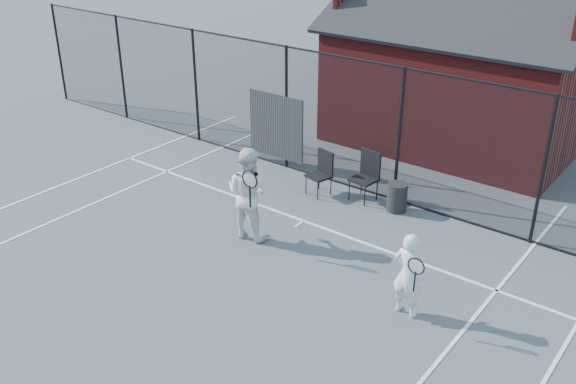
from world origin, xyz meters
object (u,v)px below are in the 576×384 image
Objects in this scene: chair_left at (364,177)px; player_front at (409,275)px; waste_bin at (397,197)px; clubhouse at (457,84)px; chair_right at (319,174)px; player_back at (248,193)px.

player_front is at bearing -42.16° from chair_left.
chair_left is 1.73× the size of waste_bin.
player_front is (2.66, -7.52, -0.87)m from clubhouse.
clubhouse is 6.02× the size of chair_left.
clubhouse is 10.44× the size of waste_bin.
waste_bin is (1.77, 0.37, -0.18)m from chair_right.
waste_bin is at bearing 121.23° from player_front.
clubhouse is 4.53m from chair_left.
chair_left is at bearing 131.14° from player_front.
player_back is at bearing -123.24° from waste_bin.
player_back is 2.91m from chair_left.
clubhouse is at bearing 90.99° from chair_right.
clubhouse is 5.00m from chair_right.
clubhouse reaches higher than chair_right.
player_front reaches higher than chair_left.
waste_bin is at bearing 6.70° from chair_left.
player_back reaches higher than chair_right.
chair_right is at bearing -151.84° from chair_left.
player_front is at bearing -70.51° from clubhouse.
player_front is 3.70m from player_back.
chair_left is (-0.06, -4.40, -1.07)m from clubhouse.
clubhouse is at bearing 95.89° from chair_left.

